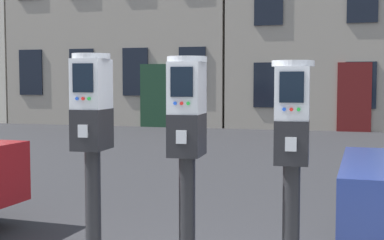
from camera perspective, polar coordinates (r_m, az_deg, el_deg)
The scene contains 3 objects.
parking_meter_near_kerb at distance 3.18m, azimuth -10.33°, elevation -1.86°, with size 0.23×0.26×1.54m.
parking_meter_twin_adjacent at distance 2.97m, azimuth -0.52°, elevation -2.49°, with size 0.23×0.26×1.52m.
parking_meter_end_of_row at distance 2.87m, azimuth 10.34°, elevation -3.17°, with size 0.23×0.26×1.49m.
Camera 1 is at (0.56, -3.00, 1.52)m, focal length 51.34 mm.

